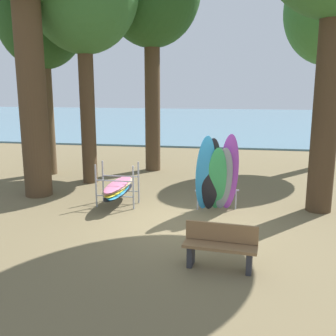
{
  "coord_description": "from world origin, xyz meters",
  "views": [
    {
      "loc": [
        1.23,
        -9.29,
        3.44
      ],
      "look_at": [
        -0.66,
        1.62,
        1.1
      ],
      "focal_mm": 41.86,
      "sensor_mm": 36.0,
      "label": 1
    }
  ],
  "objects_px": {
    "tree_far_left_back": "(41,21)",
    "leaning_board_pile": "(217,176)",
    "board_storage_rack": "(118,188)",
    "park_bench": "(220,245)",
    "tree_deep_back": "(332,12)"
  },
  "relations": [
    {
      "from": "tree_far_left_back",
      "to": "board_storage_rack",
      "type": "xyz_separation_m",
      "value": [
        3.89,
        -3.55,
        -5.24
      ]
    },
    {
      "from": "leaning_board_pile",
      "to": "board_storage_rack",
      "type": "height_order",
      "value": "leaning_board_pile"
    },
    {
      "from": "leaning_board_pile",
      "to": "park_bench",
      "type": "distance_m",
      "value": 3.42
    },
    {
      "from": "board_storage_rack",
      "to": "park_bench",
      "type": "height_order",
      "value": "board_storage_rack"
    },
    {
      "from": "tree_far_left_back",
      "to": "tree_deep_back",
      "type": "bearing_deg",
      "value": 16.17
    },
    {
      "from": "leaning_board_pile",
      "to": "tree_far_left_back",
      "type": "bearing_deg",
      "value": 151.08
    },
    {
      "from": "tree_far_left_back",
      "to": "leaning_board_pile",
      "type": "distance_m",
      "value": 9.05
    },
    {
      "from": "leaning_board_pile",
      "to": "board_storage_rack",
      "type": "distance_m",
      "value": 2.9
    },
    {
      "from": "board_storage_rack",
      "to": "park_bench",
      "type": "xyz_separation_m",
      "value": [
        3.1,
        -3.54,
        -0.07
      ]
    },
    {
      "from": "leaning_board_pile",
      "to": "board_storage_rack",
      "type": "relative_size",
      "value": 1.04
    },
    {
      "from": "tree_far_left_back",
      "to": "tree_deep_back",
      "type": "relative_size",
      "value": 0.91
    },
    {
      "from": "leaning_board_pile",
      "to": "tree_deep_back",
      "type": "bearing_deg",
      "value": 59.46
    },
    {
      "from": "park_bench",
      "to": "tree_deep_back",
      "type": "bearing_deg",
      "value": 69.63
    },
    {
      "from": "board_storage_rack",
      "to": "park_bench",
      "type": "distance_m",
      "value": 4.71
    },
    {
      "from": "tree_deep_back",
      "to": "leaning_board_pile",
      "type": "distance_m",
      "value": 9.54
    }
  ]
}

